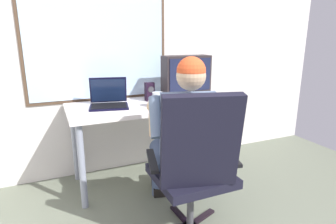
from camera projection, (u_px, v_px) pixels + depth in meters
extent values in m
cube|color=silver|center=(116.00, 42.00, 2.71)|extent=(4.93, 0.06, 2.57)
cube|color=#4C3828|center=(97.00, 33.00, 2.59)|extent=(1.32, 0.01, 1.27)
cube|color=silver|center=(97.00, 33.00, 2.58)|extent=(1.26, 0.02, 1.21)
cylinder|color=gray|center=(82.00, 167.00, 2.20)|extent=(0.05, 0.05, 0.71)
cylinder|color=gray|center=(227.00, 142.00, 2.72)|extent=(0.05, 0.05, 0.71)
cylinder|color=gray|center=(75.00, 145.00, 2.66)|extent=(0.05, 0.05, 0.71)
cylinder|color=gray|center=(201.00, 127.00, 3.18)|extent=(0.05, 0.05, 0.71)
cube|color=white|center=(151.00, 105.00, 2.59)|extent=(1.48, 0.65, 0.04)
cube|color=black|center=(201.00, 218.00, 2.14)|extent=(0.26, 0.14, 0.02)
cube|color=black|center=(181.00, 216.00, 2.16)|extent=(0.06, 0.27, 0.02)
cylinder|color=#3F3F44|center=(190.00, 202.00, 2.00)|extent=(0.05, 0.05, 0.37)
cube|color=black|center=(191.00, 175.00, 1.94)|extent=(0.49, 0.49, 0.06)
cube|color=black|center=(201.00, 142.00, 1.65)|extent=(0.49, 0.27, 0.59)
cube|color=black|center=(229.00, 155.00, 1.95)|extent=(0.14, 0.35, 0.02)
cube|color=black|center=(152.00, 160.00, 1.87)|extent=(0.14, 0.35, 0.02)
cylinder|color=#374565|center=(203.00, 155.00, 2.20)|extent=(0.26, 0.47, 0.15)
cylinder|color=#374565|center=(195.00, 168.00, 2.47)|extent=(0.12, 0.12, 0.44)
cube|color=black|center=(193.00, 184.00, 2.57)|extent=(0.16, 0.26, 0.08)
cylinder|color=#374565|center=(162.00, 158.00, 2.15)|extent=(0.26, 0.47, 0.15)
cylinder|color=#374565|center=(159.00, 171.00, 2.42)|extent=(0.12, 0.12, 0.44)
cube|color=black|center=(158.00, 186.00, 2.53)|extent=(0.16, 0.26, 0.08)
cube|color=slate|center=(190.00, 134.00, 1.89)|extent=(0.43, 0.35, 0.54)
sphere|color=tan|center=(191.00, 76.00, 1.79)|extent=(0.19, 0.19, 0.19)
sphere|color=#D94D25|center=(191.00, 71.00, 1.79)|extent=(0.19, 0.19, 0.19)
cylinder|color=slate|center=(220.00, 114.00, 1.95)|extent=(0.14, 0.22, 0.29)
cylinder|color=tan|center=(215.00, 129.00, 2.07)|extent=(0.13, 0.22, 0.26)
sphere|color=tan|center=(213.00, 131.00, 2.11)|extent=(0.09, 0.09, 0.09)
cylinder|color=slate|center=(156.00, 117.00, 1.88)|extent=(0.14, 0.24, 0.29)
cylinder|color=tan|center=(154.00, 118.00, 2.03)|extent=(0.10, 0.12, 0.27)
sphere|color=tan|center=(153.00, 106.00, 2.10)|extent=(0.09, 0.09, 0.09)
cube|color=beige|center=(186.00, 98.00, 2.76)|extent=(0.22, 0.18, 0.02)
cylinder|color=beige|center=(186.00, 94.00, 2.75)|extent=(0.04, 0.04, 0.06)
cube|color=#272122|center=(186.00, 74.00, 2.70)|extent=(0.46, 0.17, 0.34)
cube|color=#191E38|center=(190.00, 75.00, 2.62)|extent=(0.42, 0.01, 0.30)
cube|color=black|center=(109.00, 107.00, 2.44)|extent=(0.37, 0.30, 0.02)
cube|color=black|center=(109.00, 106.00, 2.43)|extent=(0.33, 0.27, 0.00)
cube|color=black|center=(108.00, 90.00, 2.54)|extent=(0.33, 0.12, 0.23)
cube|color=#0F1933|center=(108.00, 90.00, 2.53)|extent=(0.30, 0.10, 0.20)
cylinder|color=silver|center=(158.00, 107.00, 2.45)|extent=(0.06, 0.06, 0.00)
cylinder|color=silver|center=(158.00, 103.00, 2.44)|extent=(0.01, 0.01, 0.06)
cylinder|color=silver|center=(158.00, 96.00, 2.43)|extent=(0.09, 0.09, 0.06)
cylinder|color=maroon|center=(158.00, 98.00, 2.43)|extent=(0.08, 0.08, 0.02)
cube|color=black|center=(150.00, 92.00, 2.68)|extent=(0.08, 0.07, 0.18)
cylinder|color=#333338|center=(151.00, 89.00, 2.64)|extent=(0.06, 0.01, 0.06)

